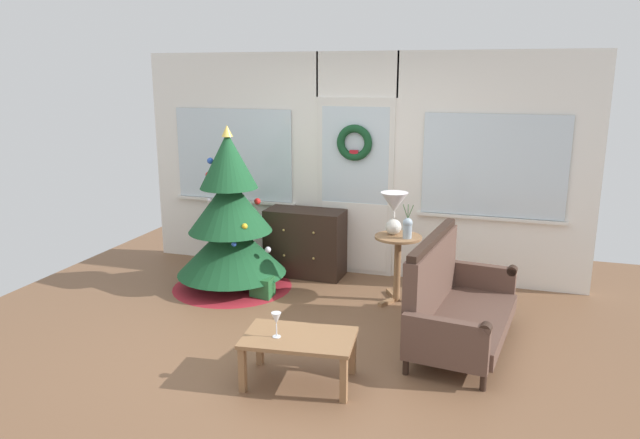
{
  "coord_description": "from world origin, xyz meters",
  "views": [
    {
      "loc": [
        1.67,
        -4.56,
        2.31
      ],
      "look_at": [
        0.05,
        0.55,
        1.0
      ],
      "focal_mm": 33.6,
      "sensor_mm": 36.0,
      "label": 1
    }
  ],
  "objects_px": {
    "flower_vase": "(408,227)",
    "coffee_table": "(299,343)",
    "wine_glass": "(276,319)",
    "table_lamp": "(394,208)",
    "settee_sofa": "(452,302)",
    "dresser_cabinet": "(305,243)",
    "gift_box": "(262,287)",
    "side_table": "(398,255)",
    "christmas_tree": "(231,227)"
  },
  "relations": [
    {
      "from": "table_lamp",
      "to": "flower_vase",
      "type": "bearing_deg",
      "value": -32.01
    },
    {
      "from": "gift_box",
      "to": "christmas_tree",
      "type": "bearing_deg",
      "value": 155.82
    },
    {
      "from": "settee_sofa",
      "to": "side_table",
      "type": "relative_size",
      "value": 2.32
    },
    {
      "from": "settee_sofa",
      "to": "table_lamp",
      "type": "height_order",
      "value": "table_lamp"
    },
    {
      "from": "christmas_tree",
      "to": "gift_box",
      "type": "xyz_separation_m",
      "value": [
        0.45,
        -0.2,
        -0.57
      ]
    },
    {
      "from": "christmas_tree",
      "to": "coffee_table",
      "type": "height_order",
      "value": "christmas_tree"
    },
    {
      "from": "coffee_table",
      "to": "gift_box",
      "type": "relative_size",
      "value": 4.08
    },
    {
      "from": "christmas_tree",
      "to": "dresser_cabinet",
      "type": "bearing_deg",
      "value": 45.04
    },
    {
      "from": "flower_vase",
      "to": "wine_glass",
      "type": "relative_size",
      "value": 1.79
    },
    {
      "from": "coffee_table",
      "to": "gift_box",
      "type": "bearing_deg",
      "value": 121.68
    },
    {
      "from": "wine_glass",
      "to": "gift_box",
      "type": "bearing_deg",
      "value": 116.46
    },
    {
      "from": "dresser_cabinet",
      "to": "side_table",
      "type": "relative_size",
      "value": 1.3
    },
    {
      "from": "coffee_table",
      "to": "wine_glass",
      "type": "bearing_deg",
      "value": -156.98
    },
    {
      "from": "settee_sofa",
      "to": "gift_box",
      "type": "distance_m",
      "value": 2.09
    },
    {
      "from": "side_table",
      "to": "gift_box",
      "type": "relative_size",
      "value": 3.2
    },
    {
      "from": "christmas_tree",
      "to": "wine_glass",
      "type": "relative_size",
      "value": 9.16
    },
    {
      "from": "dresser_cabinet",
      "to": "wine_glass",
      "type": "distance_m",
      "value": 2.56
    },
    {
      "from": "settee_sofa",
      "to": "table_lamp",
      "type": "xyz_separation_m",
      "value": [
        -0.7,
        0.89,
        0.61
      ]
    },
    {
      "from": "flower_vase",
      "to": "coffee_table",
      "type": "height_order",
      "value": "flower_vase"
    },
    {
      "from": "wine_glass",
      "to": "side_table",
      "type": "bearing_deg",
      "value": 74.28
    },
    {
      "from": "dresser_cabinet",
      "to": "coffee_table",
      "type": "xyz_separation_m",
      "value": [
        0.78,
        -2.41,
        -0.06
      ]
    },
    {
      "from": "side_table",
      "to": "wine_glass",
      "type": "distance_m",
      "value": 2.05
    },
    {
      "from": "table_lamp",
      "to": "flower_vase",
      "type": "height_order",
      "value": "table_lamp"
    },
    {
      "from": "side_table",
      "to": "gift_box",
      "type": "xyz_separation_m",
      "value": [
        -1.37,
        -0.34,
        -0.39
      ]
    },
    {
      "from": "table_lamp",
      "to": "gift_box",
      "type": "distance_m",
      "value": 1.62
    },
    {
      "from": "flower_vase",
      "to": "gift_box",
      "type": "relative_size",
      "value": 1.6
    },
    {
      "from": "flower_vase",
      "to": "gift_box",
      "type": "height_order",
      "value": "flower_vase"
    },
    {
      "from": "side_table",
      "to": "coffee_table",
      "type": "distance_m",
      "value": 1.96
    },
    {
      "from": "settee_sofa",
      "to": "gift_box",
      "type": "height_order",
      "value": "settee_sofa"
    },
    {
      "from": "dresser_cabinet",
      "to": "table_lamp",
      "type": "bearing_deg",
      "value": -22.58
    },
    {
      "from": "wine_glass",
      "to": "gift_box",
      "type": "height_order",
      "value": "wine_glass"
    },
    {
      "from": "table_lamp",
      "to": "coffee_table",
      "type": "bearing_deg",
      "value": -99.91
    },
    {
      "from": "christmas_tree",
      "to": "settee_sofa",
      "type": "height_order",
      "value": "christmas_tree"
    },
    {
      "from": "wine_glass",
      "to": "coffee_table",
      "type": "bearing_deg",
      "value": 23.02
    },
    {
      "from": "gift_box",
      "to": "table_lamp",
      "type": "bearing_deg",
      "value": 15.97
    },
    {
      "from": "wine_glass",
      "to": "settee_sofa",
      "type": "bearing_deg",
      "value": 43.34
    },
    {
      "from": "settee_sofa",
      "to": "christmas_tree",
      "type": "bearing_deg",
      "value": 163.77
    },
    {
      "from": "table_lamp",
      "to": "flower_vase",
      "type": "relative_size",
      "value": 1.26
    },
    {
      "from": "table_lamp",
      "to": "wine_glass",
      "type": "distance_m",
      "value": 2.12
    },
    {
      "from": "gift_box",
      "to": "flower_vase",
      "type": "bearing_deg",
      "value": 10.6
    },
    {
      "from": "dresser_cabinet",
      "to": "wine_glass",
      "type": "bearing_deg",
      "value": -75.89
    },
    {
      "from": "gift_box",
      "to": "wine_glass",
      "type": "bearing_deg",
      "value": -63.54
    },
    {
      "from": "side_table",
      "to": "table_lamp",
      "type": "height_order",
      "value": "table_lamp"
    },
    {
      "from": "wine_glass",
      "to": "dresser_cabinet",
      "type": "bearing_deg",
      "value": 104.11
    },
    {
      "from": "christmas_tree",
      "to": "coffee_table",
      "type": "bearing_deg",
      "value": -51.37
    },
    {
      "from": "christmas_tree",
      "to": "table_lamp",
      "type": "bearing_deg",
      "value": 5.68
    },
    {
      "from": "settee_sofa",
      "to": "coffee_table",
      "type": "bearing_deg",
      "value": -134.4
    },
    {
      "from": "side_table",
      "to": "coffee_table",
      "type": "xyz_separation_m",
      "value": [
        -0.4,
        -1.91,
        -0.17
      ]
    },
    {
      "from": "settee_sofa",
      "to": "coffee_table",
      "type": "height_order",
      "value": "settee_sofa"
    },
    {
      "from": "table_lamp",
      "to": "flower_vase",
      "type": "distance_m",
      "value": 0.25
    }
  ]
}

